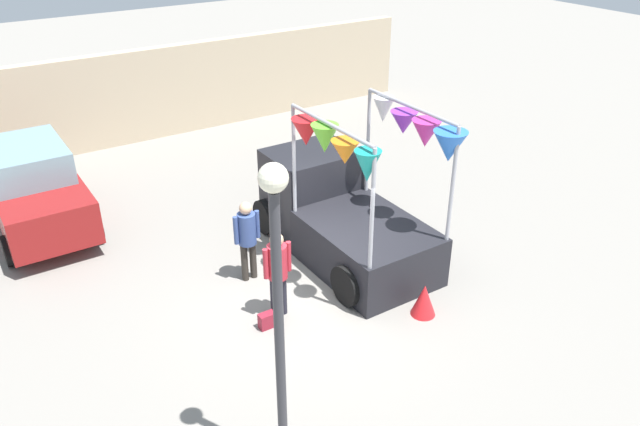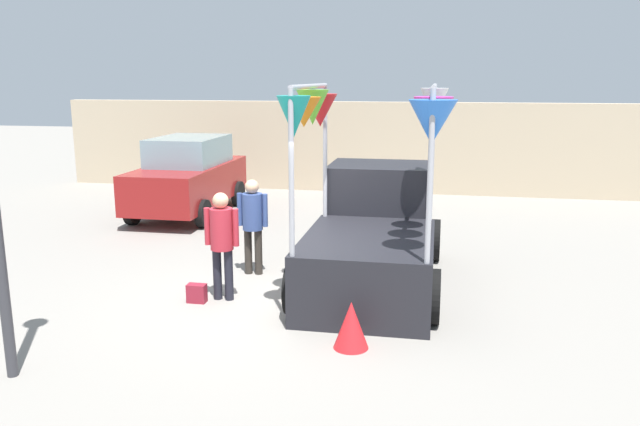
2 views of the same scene
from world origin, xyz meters
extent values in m
plane|color=gray|center=(0.00, 0.00, 0.00)|extent=(60.00, 60.00, 0.00)
cube|color=black|center=(1.32, 0.12, 0.50)|extent=(1.90, 2.60, 1.00)
cube|color=black|center=(1.32, 2.12, 0.90)|extent=(1.80, 1.40, 1.80)
cube|color=#8CB2C6|center=(1.32, 2.12, 1.35)|extent=(1.76, 1.37, 0.60)
cylinder|color=black|center=(0.37, 2.47, 0.38)|extent=(0.22, 0.76, 0.76)
cylinder|color=black|center=(2.27, 2.47, 0.38)|extent=(0.22, 0.76, 0.76)
cylinder|color=black|center=(0.37, -0.58, 0.38)|extent=(0.22, 0.76, 0.76)
cylinder|color=black|center=(2.27, -0.58, 0.38)|extent=(0.22, 0.76, 0.76)
cylinder|color=#A5A5AD|center=(0.45, 1.34, 2.08)|extent=(0.07, 0.07, 2.16)
cylinder|color=#A5A5AD|center=(2.19, 1.34, 2.08)|extent=(0.07, 0.07, 2.16)
cylinder|color=#A5A5AD|center=(0.45, -1.10, 2.08)|extent=(0.07, 0.07, 2.16)
cylinder|color=#A5A5AD|center=(2.19, -1.10, 2.08)|extent=(0.07, 0.07, 2.16)
cylinder|color=#A5A5AD|center=(0.45, 0.12, 3.16)|extent=(0.07, 2.44, 0.07)
cylinder|color=#A5A5AD|center=(2.19, 0.12, 3.16)|extent=(0.07, 2.44, 0.07)
cone|color=teal|center=(0.45, -0.93, 2.80)|extent=(0.55, 0.55, 0.53)
cone|color=blue|center=(2.19, -0.93, 2.75)|extent=(0.78, 0.78, 0.55)
cone|color=orange|center=(0.45, -0.32, 2.82)|extent=(0.54, 0.54, 0.41)
cone|color=#D83399|center=(2.19, -0.32, 2.79)|extent=(0.74, 0.74, 0.50)
cone|color=#66CC33|center=(0.45, 0.29, 2.86)|extent=(0.66, 0.66, 0.51)
cone|color=purple|center=(2.19, 0.29, 2.81)|extent=(0.72, 0.72, 0.43)
cone|color=red|center=(0.45, 0.90, 2.78)|extent=(0.74, 0.74, 0.51)
cone|color=white|center=(2.19, 0.90, 2.89)|extent=(0.52, 0.52, 0.49)
cube|color=maroon|center=(-3.65, 5.33, 0.77)|extent=(1.70, 4.00, 0.90)
cube|color=#72939E|center=(-3.65, 5.48, 1.55)|extent=(1.50, 2.10, 0.66)
cylinder|color=black|center=(-2.80, 6.58, 0.32)|extent=(0.18, 0.64, 0.64)
cylinder|color=black|center=(-4.50, 4.08, 0.32)|extent=(0.18, 0.64, 0.64)
cylinder|color=black|center=(-2.80, 4.08, 0.32)|extent=(0.18, 0.64, 0.64)
cylinder|color=black|center=(-0.92, -0.21, 0.39)|extent=(0.13, 0.13, 0.78)
cylinder|color=black|center=(-0.74, -0.21, 0.39)|extent=(0.13, 0.13, 0.78)
cylinder|color=#B22633|center=(-0.83, -0.21, 1.10)|extent=(0.34, 0.34, 0.62)
sphere|color=tan|center=(-0.83, -0.21, 1.52)|extent=(0.24, 0.24, 0.24)
cylinder|color=#B22633|center=(-1.05, -0.21, 1.13)|extent=(0.09, 0.09, 0.56)
cylinder|color=#B22633|center=(-0.61, -0.21, 1.13)|extent=(0.09, 0.09, 0.56)
cylinder|color=#2D2823|center=(-0.84, 1.08, 0.39)|extent=(0.13, 0.13, 0.78)
cylinder|color=#2D2823|center=(-0.66, 1.08, 0.39)|extent=(0.13, 0.13, 0.78)
cylinder|color=#33477F|center=(-0.75, 1.08, 1.09)|extent=(0.34, 0.34, 0.62)
sphere|color=tan|center=(-0.75, 1.08, 1.51)|extent=(0.23, 0.23, 0.23)
cylinder|color=#33477F|center=(-0.97, 1.08, 1.12)|extent=(0.09, 0.09, 0.55)
cylinder|color=#33477F|center=(-0.53, 1.08, 1.12)|extent=(0.09, 0.09, 0.55)
cube|color=maroon|center=(-1.18, -0.41, 0.14)|extent=(0.28, 0.16, 0.28)
cylinder|color=#333338|center=(-2.35, -3.02, 1.98)|extent=(0.12, 0.12, 3.96)
sphere|color=#F2EDCC|center=(-2.35, -3.02, 4.12)|extent=(0.32, 0.32, 0.32)
cube|color=tan|center=(0.00, 9.31, 1.30)|extent=(18.00, 0.36, 2.60)
cone|color=red|center=(1.30, -1.58, 0.30)|extent=(0.62, 0.62, 0.60)
camera|label=1|loc=(-5.03, -8.02, 6.74)|focal=35.00mm
camera|label=2|loc=(2.25, -8.74, 3.29)|focal=35.00mm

